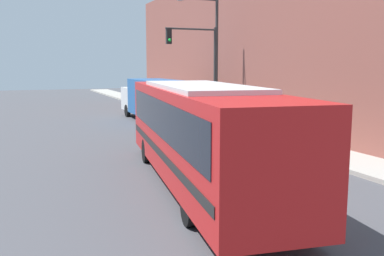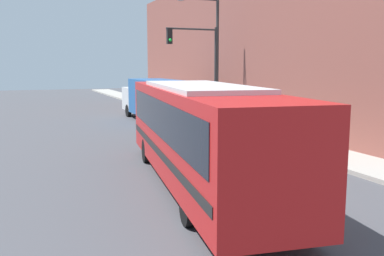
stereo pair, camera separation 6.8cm
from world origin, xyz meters
name	(u,v)px [view 2 (the right image)]	position (x,y,z in m)	size (l,w,h in m)	color
ground_plane	(257,199)	(0.00, 0.00, 0.00)	(120.00, 120.00, 0.00)	#47474C
sidewalk	(186,114)	(5.76, 20.00, 0.08)	(2.52, 70.00, 0.16)	#A8A399
building_facade	(252,48)	(10.02, 17.55, 5.05)	(6.00, 33.10, 10.11)	brown
city_bus	(199,128)	(-0.97, 1.94, 1.86)	(4.27, 12.13, 3.23)	red
delivery_truck	(153,98)	(2.53, 17.99, 1.57)	(2.41, 8.25, 2.85)	#265999
fire_hydrant	(323,148)	(5.10, 3.36, 0.51)	(0.22, 0.30, 0.69)	gold
traffic_light_pole	(200,59)	(4.20, 13.72, 4.19)	(3.28, 0.35, 5.92)	#2D2D2D
parking_meter	(271,124)	(5.10, 7.19, 1.00)	(0.14, 0.14, 1.22)	#2D2D2D
street_lamp	(212,51)	(4.99, 13.71, 4.69)	(2.77, 0.28, 7.63)	#2D2D2D
pedestrian_near_corner	(257,115)	(6.26, 10.37, 1.05)	(0.34, 0.34, 1.74)	#47382D
pedestrian_mid_block	(255,117)	(5.86, 9.90, 1.01)	(0.34, 0.34, 1.66)	#47382D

